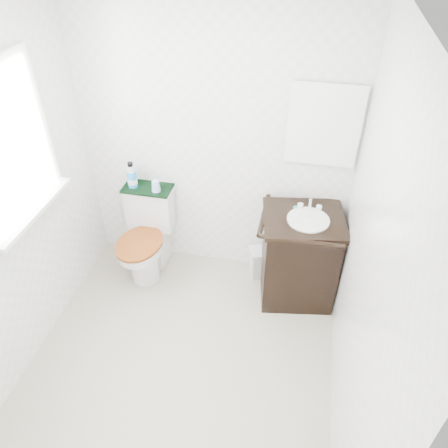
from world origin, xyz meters
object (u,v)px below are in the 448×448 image
at_px(trash_bin, 261,262).
at_px(cup, 156,186).
at_px(vanity, 299,256).
at_px(mouthwash_bottle, 132,176).
at_px(toilet, 148,238).

relative_size(trash_bin, cup, 3.17).
xyz_separation_m(vanity, cup, (-1.23, 0.15, 0.41)).
relative_size(vanity, trash_bin, 3.11).
distance_m(trash_bin, cup, 1.15).
bearing_deg(vanity, mouthwash_bottle, 173.00).
xyz_separation_m(toilet, mouthwash_bottle, (-0.12, 0.11, 0.56)).
xyz_separation_m(trash_bin, mouthwash_bottle, (-1.13, 0.01, 0.75)).
relative_size(toilet, mouthwash_bottle, 3.40).
bearing_deg(toilet, trash_bin, 5.54).
xyz_separation_m(mouthwash_bottle, cup, (0.21, -0.02, -0.06)).
bearing_deg(cup, trash_bin, 0.61).
relative_size(toilet, cup, 8.34).
bearing_deg(cup, mouthwash_bottle, 173.54).
bearing_deg(toilet, cup, 43.90).
bearing_deg(trash_bin, mouthwash_bottle, 179.28).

